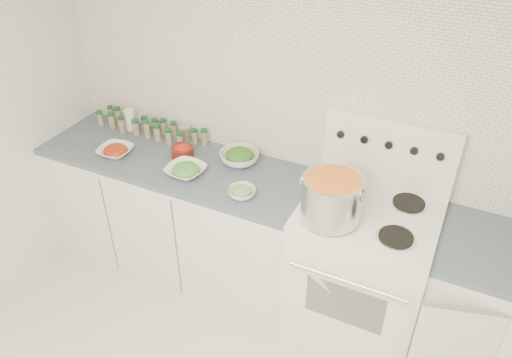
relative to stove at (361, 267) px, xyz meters
name	(u,v)px	position (x,y,z in m)	size (l,w,h in m)	color
room_walls	(165,223)	(-0.48, -1.19, 1.06)	(3.54, 3.04, 2.52)	white
counter_left	(180,214)	(-1.30, 0.00, -0.05)	(1.85, 0.62, 0.90)	white
stove	(361,267)	(0.00, 0.00, 0.00)	(0.76, 0.70, 1.36)	white
counter_right	(505,319)	(0.82, 0.00, -0.05)	(0.89, 0.73, 0.90)	white
stock_pot	(332,197)	(-0.18, -0.17, 0.58)	(0.34, 0.32, 0.25)	silver
bowl_tomato	(115,151)	(-1.69, -0.11, 0.43)	(0.24, 0.24, 0.07)	white
bowl_snowpea	(186,170)	(-1.14, -0.11, 0.44)	(0.26, 0.26, 0.08)	white
bowl_broccoli	(240,156)	(-0.90, 0.16, 0.45)	(0.29, 0.29, 0.10)	white
bowl_zucchini	(242,192)	(-0.72, -0.16, 0.43)	(0.17, 0.17, 0.07)	white
bowl_pepper	(183,151)	(-1.27, 0.06, 0.45)	(0.15, 0.15, 0.09)	#5D1610
salt_canister	(130,120)	(-1.81, 0.22, 0.48)	(0.07, 0.07, 0.15)	white
tin_can	(185,133)	(-1.38, 0.26, 0.46)	(0.08, 0.08, 0.11)	#B8B49C
spice_cluster	(148,127)	(-1.65, 0.21, 0.46)	(0.88, 0.16, 0.14)	gray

